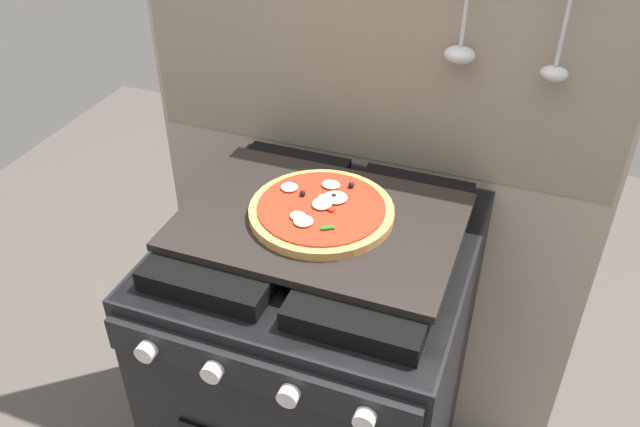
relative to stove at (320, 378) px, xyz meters
The scene contains 4 objects.
kitchen_backsplash 0.48m from the stove, 89.78° to the left, with size 1.10×0.09×1.55m.
stove is the anchor object (origin of this frame).
baking_tray 0.46m from the stove, 90.00° to the left, with size 0.54×0.38×0.02m, color black.
pizza_left 0.48m from the stove, 107.90° to the left, with size 0.28×0.28×0.03m.
Camera 1 is at (0.37, -0.97, 1.67)m, focal length 37.22 mm.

